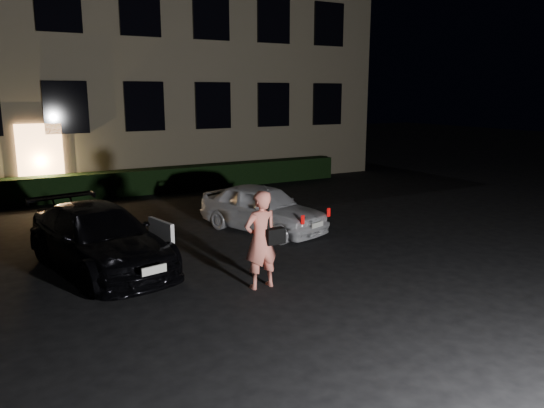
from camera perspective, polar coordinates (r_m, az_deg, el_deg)
ground at (r=9.96m, az=5.32°, el=-8.57°), size 80.00×80.00×0.00m
building at (r=23.40m, az=-16.82°, el=17.60°), size 20.00×8.11×12.00m
hedge at (r=19.16m, az=-12.82°, el=2.44°), size 15.00×0.70×0.85m
sedan at (r=11.14m, az=-18.07°, el=-3.50°), size 2.57×4.60×1.26m
hatch at (r=13.45m, az=-1.03°, el=-0.44°), size 2.51×3.82×1.21m
man at (r=9.49m, az=-1.17°, el=-3.86°), size 0.75×0.46×1.79m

